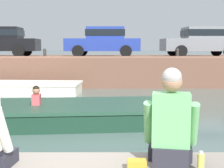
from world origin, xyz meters
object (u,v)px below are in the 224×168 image
object	(u,v)px
car_left_inner_blue	(105,41)
car_centre_grey	(203,41)
boat_moored_west_cream	(14,88)
motorboat_passing	(59,113)
mooring_bollard_east	(179,53)
person_seated_right	(172,127)
bottle_drink	(202,163)
mooring_bollard_mid	(46,53)

from	to	relation	value
car_left_inner_blue	car_centre_grey	world-z (taller)	same
boat_moored_west_cream	motorboat_passing	size ratio (longest dim) A/B	0.93
mooring_bollard_east	motorboat_passing	bearing A→B (deg)	-122.70
car_centre_grey	person_seated_right	bearing A→B (deg)	-106.94
car_centre_grey	person_seated_right	size ratio (longest dim) A/B	4.21
bottle_drink	motorboat_passing	bearing A→B (deg)	113.54
motorboat_passing	person_seated_right	xyz separation A→B (m)	(1.96, -4.82, 0.90)
mooring_bollard_mid	car_left_inner_blue	bearing A→B (deg)	33.49
car_left_inner_blue	mooring_bollard_east	size ratio (longest dim) A/B	8.80
mooring_bollard_mid	person_seated_right	world-z (taller)	mooring_bollard_mid
motorboat_passing	mooring_bollard_east	size ratio (longest dim) A/B	14.89
boat_moored_west_cream	bottle_drink	xyz separation A→B (m)	(4.96, -10.09, 0.62)
person_seated_right	mooring_bollard_mid	bearing A→B (deg)	107.70
car_left_inner_blue	mooring_bollard_east	world-z (taller)	car_left_inner_blue
mooring_bollard_east	bottle_drink	bearing A→B (deg)	-100.69
car_left_inner_blue	mooring_bollard_mid	bearing A→B (deg)	-146.51
boat_moored_west_cream	person_seated_right	world-z (taller)	person_seated_right
bottle_drink	boat_moored_west_cream	bearing A→B (deg)	116.17
car_left_inner_blue	person_seated_right	world-z (taller)	car_left_inner_blue
mooring_bollard_mid	person_seated_right	xyz separation A→B (m)	(3.76, -11.77, -0.53)
motorboat_passing	car_left_inner_blue	distance (m)	9.05
person_seated_right	car_centre_grey	bearing A→B (deg)	73.06
person_seated_right	bottle_drink	distance (m)	0.43
mooring_bollard_mid	mooring_bollard_east	size ratio (longest dim) A/B	1.00
boat_moored_west_cream	mooring_bollard_mid	bearing A→B (deg)	63.27
car_left_inner_blue	bottle_drink	xyz separation A→B (m)	(1.25, -13.82, -1.41)
car_left_inner_blue	car_centre_grey	bearing A→B (deg)	0.05
car_left_inner_blue	car_centre_grey	xyz separation A→B (m)	(5.15, 0.00, -0.00)
boat_moored_west_cream	motorboat_passing	xyz separation A→B (m)	(2.76, -5.05, 0.00)
mooring_bollard_east	person_seated_right	bearing A→B (deg)	-102.03
boat_moored_west_cream	mooring_bollard_east	world-z (taller)	mooring_bollard_east
person_seated_right	bottle_drink	world-z (taller)	person_seated_right
person_seated_right	motorboat_passing	bearing A→B (deg)	112.10
mooring_bollard_east	car_left_inner_blue	bearing A→B (deg)	152.68
mooring_bollard_mid	person_seated_right	size ratio (longest dim) A/B	0.46
mooring_bollard_east	bottle_drink	world-z (taller)	mooring_bollard_east
car_left_inner_blue	person_seated_right	bearing A→B (deg)	-85.75
bottle_drink	mooring_bollard_east	bearing A→B (deg)	79.31
boat_moored_west_cream	car_centre_grey	world-z (taller)	car_centre_grey
motorboat_passing	car_centre_grey	bearing A→B (deg)	55.21
car_centre_grey	mooring_bollard_mid	distance (m)	8.13
motorboat_passing	bottle_drink	bearing A→B (deg)	-66.46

